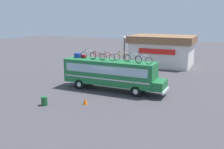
{
  "coord_description": "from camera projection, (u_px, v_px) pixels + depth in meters",
  "views": [
    {
      "loc": [
        10.78,
        -22.63,
        7.35
      ],
      "look_at": [
        0.27,
        0.0,
        1.67
      ],
      "focal_mm": 40.55,
      "sensor_mm": 36.0,
      "label": 1
    }
  ],
  "objects": [
    {
      "name": "ground_plane",
      "position": [
        110.0,
        90.0,
        26.07
      ],
      "size": [
        120.0,
        120.0,
        0.0
      ],
      "primitive_type": "plane",
      "color": "#423F44"
    },
    {
      "name": "bus",
      "position": [
        111.0,
        73.0,
        25.59
      ],
      "size": [
        10.62,
        2.44,
        3.1
      ],
      "color": "#1E6B38",
      "rests_on": "ground"
    },
    {
      "name": "luggage_bag_1",
      "position": [
        78.0,
        55.0,
        27.16
      ],
      "size": [
        0.63,
        0.52,
        0.46
      ],
      "primitive_type": "cube",
      "color": "#193899",
      "rests_on": "bus"
    },
    {
      "name": "luggage_bag_2",
      "position": [
        84.0,
        56.0,
        26.94
      ],
      "size": [
        0.47,
        0.32,
        0.33
      ],
      "primitive_type": "cube",
      "color": "maroon",
      "rests_on": "bus"
    },
    {
      "name": "rooftop_bicycle_1",
      "position": [
        88.0,
        55.0,
        26.39
      ],
      "size": [
        1.77,
        0.44,
        0.96
      ],
      "color": "black",
      "rests_on": "bus"
    },
    {
      "name": "rooftop_bicycle_2",
      "position": [
        97.0,
        56.0,
        25.71
      ],
      "size": [
        1.66,
        0.44,
        0.89
      ],
      "color": "black",
      "rests_on": "bus"
    },
    {
      "name": "rooftop_bicycle_3",
      "position": [
        108.0,
        57.0,
        25.11
      ],
      "size": [
        1.65,
        0.44,
        0.9
      ],
      "color": "black",
      "rests_on": "bus"
    },
    {
      "name": "rooftop_bicycle_4",
      "position": [
        121.0,
        57.0,
        25.08
      ],
      "size": [
        1.7,
        0.44,
        0.92
      ],
      "color": "black",
      "rests_on": "bus"
    },
    {
      "name": "rooftop_bicycle_5",
      "position": [
        133.0,
        58.0,
        24.43
      ],
      "size": [
        1.71,
        0.44,
        0.87
      ],
      "color": "black",
      "rests_on": "bus"
    },
    {
      "name": "rooftop_bicycle_6",
      "position": [
        144.0,
        60.0,
        23.44
      ],
      "size": [
        1.67,
        0.44,
        0.89
      ],
      "color": "black",
      "rests_on": "bus"
    },
    {
      "name": "roadside_building",
      "position": [
        162.0,
        50.0,
        39.14
      ],
      "size": [
        9.57,
        6.91,
        4.57
      ],
      "color": "silver",
      "rests_on": "ground"
    },
    {
      "name": "trash_bin",
      "position": [
        44.0,
        101.0,
        21.5
      ],
      "size": [
        0.53,
        0.53,
        0.76
      ],
      "primitive_type": "cylinder",
      "color": "#1E592D",
      "rests_on": "ground"
    },
    {
      "name": "traffic_cone",
      "position": [
        85.0,
        101.0,
        21.71
      ],
      "size": [
        0.39,
        0.39,
        0.62
      ],
      "primitive_type": "cone",
      "color": "orange",
      "rests_on": "ground"
    },
    {
      "name": "street_lamp",
      "position": [
        124.0,
        53.0,
        29.17
      ],
      "size": [
        0.36,
        0.36,
        5.24
      ],
      "color": "#38383D",
      "rests_on": "ground"
    }
  ]
}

